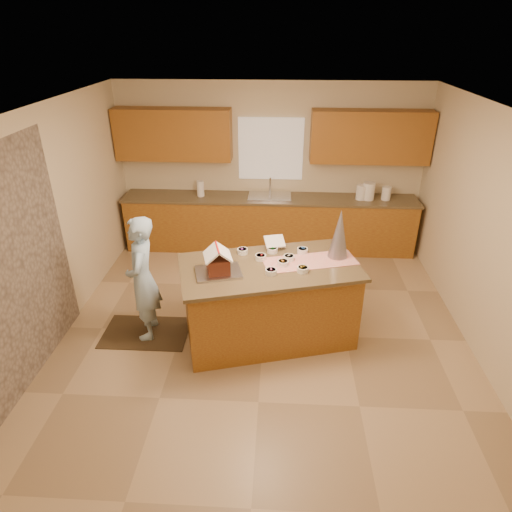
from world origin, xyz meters
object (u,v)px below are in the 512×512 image
(tinsel_tree, at_px, (339,234))
(gingerbread_house, at_px, (218,262))
(island_base, at_px, (269,303))
(boy, at_px, (143,279))

(tinsel_tree, relative_size, gingerbread_house, 1.61)
(gingerbread_house, bearing_deg, island_base, 20.29)
(tinsel_tree, distance_m, boy, 2.37)
(gingerbread_house, bearing_deg, tinsel_tree, 19.40)
(island_base, distance_m, tinsel_tree, 1.18)
(tinsel_tree, height_order, boy, tinsel_tree)
(island_base, bearing_deg, tinsel_tree, 3.67)
(tinsel_tree, xyz_separation_m, gingerbread_house, (-1.36, -0.48, -0.16))
(island_base, relative_size, tinsel_tree, 3.27)
(boy, relative_size, gingerbread_house, 4.21)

